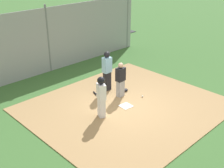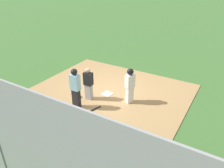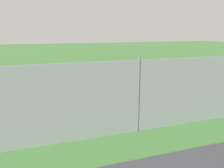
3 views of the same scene
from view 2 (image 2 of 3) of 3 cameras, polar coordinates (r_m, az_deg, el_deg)
ground_plane at (r=10.28m, az=-1.26°, el=-2.75°), size 140.00×140.00×0.00m
dirt_infield at (r=10.27m, az=-1.26°, el=-2.67°), size 7.20×6.40×0.03m
home_plate at (r=10.26m, az=-1.26°, el=-2.55°), size 0.48×0.48×0.02m
catcher at (r=9.58m, az=-6.20°, el=0.16°), size 0.39×0.28×1.50m
umpire at (r=8.95m, az=-9.55°, el=-0.96°), size 0.38×0.27×1.76m
runner at (r=9.24m, az=4.69°, el=0.08°), size 0.39×0.45×1.60m
baseball_bat at (r=9.12m, az=-4.92°, el=-6.70°), size 0.29×0.74×0.06m
catcher_mask at (r=10.08m, az=-8.74°, el=-3.15°), size 0.24×0.20×0.12m
baseball at (r=10.75m, az=-6.23°, el=-1.08°), size 0.07×0.07×0.07m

